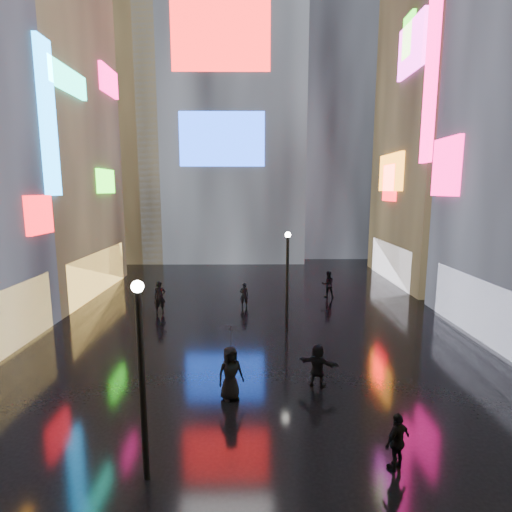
{
  "coord_description": "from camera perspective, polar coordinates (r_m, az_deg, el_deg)",
  "views": [
    {
      "loc": [
        -0.11,
        -1.85,
        7.3
      ],
      "look_at": [
        0.0,
        12.0,
        5.0
      ],
      "focal_mm": 28.0,
      "sensor_mm": 36.0,
      "label": 1
    }
  ],
  "objects": [
    {
      "name": "pedestrian_6",
      "position": [
        24.61,
        -13.58,
        -5.76
      ],
      "size": [
        0.83,
        0.71,
        1.92
      ],
      "primitive_type": "imported",
      "rotation": [
        0.0,
        0.0,
        0.44
      ],
      "color": "black",
      "rests_on": "ground"
    },
    {
      "name": "pedestrian_7",
      "position": [
        27.86,
        10.23,
        -4.0
      ],
      "size": [
        0.91,
        0.73,
        1.8
      ],
      "primitive_type": "imported",
      "rotation": [
        0.0,
        0.0,
        3.2
      ],
      "color": "black",
      "rests_on": "ground"
    },
    {
      "name": "building_right_far",
      "position": [
        36.3,
        27.47,
        19.02
      ],
      "size": [
        10.28,
        12.0,
        28.0
      ],
      "color": "black",
      "rests_on": "ground"
    },
    {
      "name": "building_left_far",
      "position": [
        32.27,
        -31.03,
        14.68
      ],
      "size": [
        10.28,
        12.0,
        22.0
      ],
      "color": "black",
      "rests_on": "ground"
    },
    {
      "name": "lamp_far",
      "position": [
        20.67,
        4.5,
        -2.76
      ],
      "size": [
        0.3,
        0.3,
        5.2
      ],
      "color": "black",
      "rests_on": "ground"
    },
    {
      "name": "pedestrian_8",
      "position": [
        25.23,
        -1.71,
        -5.59
      ],
      "size": [
        0.6,
        0.43,
        1.53
      ],
      "primitive_type": "imported",
      "rotation": [
        0.0,
        0.0,
        3.26
      ],
      "color": "black",
      "rests_on": "ground"
    },
    {
      "name": "tower_flank_left",
      "position": [
        46.35,
        -18.64,
        16.02
      ],
      "size": [
        10.0,
        10.0,
        26.0
      ],
      "primitive_type": "cube",
      "color": "black",
      "rests_on": "ground"
    },
    {
      "name": "tower_flank_right",
      "position": [
        49.67,
        10.81,
        20.54
      ],
      "size": [
        12.0,
        12.0,
        34.0
      ],
      "primitive_type": "cube",
      "color": "black",
      "rests_on": "ground"
    },
    {
      "name": "pedestrian_4",
      "position": [
        14.59,
        -3.68,
        -16.36
      ],
      "size": [
        1.11,
        0.96,
        1.91
      ],
      "primitive_type": "imported",
      "rotation": [
        0.0,
        0.0,
        0.45
      ],
      "color": "black",
      "rests_on": "ground"
    },
    {
      "name": "lamp_near",
      "position": [
        10.52,
        -16.02,
        -15.43
      ],
      "size": [
        0.3,
        0.3,
        5.2
      ],
      "color": "black",
      "rests_on": "ground"
    },
    {
      "name": "pedestrian_3",
      "position": [
        12.13,
        19.54,
        -23.66
      ],
      "size": [
        0.97,
        0.84,
        1.57
      ],
      "primitive_type": "imported",
      "rotation": [
        0.0,
        0.0,
        3.74
      ],
      "color": "black",
      "rests_on": "ground"
    },
    {
      "name": "tower_main",
      "position": [
        47.92,
        -4.34,
        26.03
      ],
      "size": [
        16.0,
        14.2,
        42.0
      ],
      "color": "black",
      "rests_on": "ground"
    },
    {
      "name": "pedestrian_5",
      "position": [
        15.62,
        8.79,
        -15.19
      ],
      "size": [
        1.59,
        1.05,
        1.64
      ],
      "primitive_type": "imported",
      "rotation": [
        0.0,
        0.0,
        2.73
      ],
      "color": "black",
      "rests_on": "ground"
    },
    {
      "name": "ground",
      "position": [
        23.04,
        -0.16,
        -9.04
      ],
      "size": [
        140.0,
        140.0,
        0.0
      ],
      "primitive_type": "plane",
      "color": "black",
      "rests_on": "ground"
    },
    {
      "name": "umbrella_2",
      "position": [
        14.06,
        -3.73,
        -11.38
      ],
      "size": [
        1.08,
        1.07,
        0.8
      ],
      "primitive_type": "imported",
      "rotation": [
        0.0,
        0.0,
        4.45
      ],
      "color": "black",
      "rests_on": "pedestrian_4"
    }
  ]
}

